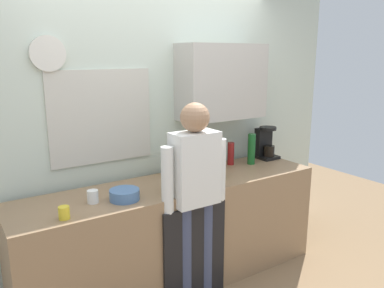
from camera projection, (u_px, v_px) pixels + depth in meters
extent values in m
cube|color=#937251|center=(175.00, 233.00, 3.29)|extent=(2.64, 0.64, 0.90)
cube|color=black|center=(195.00, 255.00, 3.02)|extent=(0.56, 0.02, 0.81)
cube|color=silver|center=(150.00, 128.00, 3.45)|extent=(4.24, 0.10, 2.60)
cube|color=beige|center=(102.00, 117.00, 3.12)|extent=(0.86, 0.02, 0.76)
cube|color=#8CA5C6|center=(101.00, 117.00, 3.13)|extent=(0.80, 0.02, 0.70)
cube|color=#B7B2A8|center=(222.00, 82.00, 3.54)|extent=(0.84, 0.32, 0.68)
cylinder|color=silver|center=(48.00, 54.00, 2.80)|extent=(0.26, 0.03, 0.26)
cube|color=black|center=(267.00, 157.00, 3.96)|extent=(0.20, 0.20, 0.03)
cube|color=black|center=(263.00, 141.00, 3.97)|extent=(0.18, 0.08, 0.28)
cylinder|color=black|center=(269.00, 151.00, 3.92)|extent=(0.11, 0.11, 0.11)
cylinder|color=black|center=(268.00, 128.00, 3.89)|extent=(0.17, 0.17, 0.03)
cylinder|color=maroon|center=(231.00, 154.00, 3.72)|extent=(0.06, 0.06, 0.22)
cylinder|color=olive|center=(194.00, 160.00, 3.43)|extent=(0.06, 0.06, 0.25)
cylinder|color=#195923|center=(251.00, 149.00, 3.73)|extent=(0.07, 0.07, 0.30)
cylinder|color=white|center=(93.00, 197.00, 2.76)|extent=(0.08, 0.08, 0.09)
cylinder|color=yellow|center=(64.00, 213.00, 2.49)|extent=(0.07, 0.07, 0.08)
cylinder|color=#B26647|center=(186.00, 167.00, 3.50)|extent=(0.08, 0.08, 0.09)
cylinder|color=#4C72A5|center=(125.00, 195.00, 2.82)|extent=(0.22, 0.22, 0.08)
cylinder|color=#9E5638|center=(179.00, 183.00, 3.05)|extent=(0.10, 0.10, 0.09)
sphere|color=#2D7233|center=(179.00, 170.00, 3.03)|extent=(0.15, 0.15, 0.15)
cylinder|color=green|center=(222.00, 169.00, 3.34)|extent=(0.06, 0.06, 0.15)
cone|color=white|center=(222.00, 159.00, 3.32)|extent=(0.02, 0.02, 0.03)
cylinder|color=silver|center=(175.00, 167.00, 3.35)|extent=(0.14, 0.14, 0.17)
cylinder|color=#3F4766|center=(184.00, 255.00, 3.01)|extent=(0.12, 0.12, 0.82)
cylinder|color=#3F4766|center=(205.00, 248.00, 3.11)|extent=(0.12, 0.12, 0.82)
cube|color=white|center=(195.00, 168.00, 2.90)|extent=(0.36, 0.20, 0.56)
sphere|color=#A57A59|center=(195.00, 117.00, 2.81)|extent=(0.22, 0.22, 0.22)
cylinder|color=white|center=(167.00, 180.00, 2.79)|extent=(0.09, 0.09, 0.50)
cylinder|color=white|center=(220.00, 170.00, 3.04)|extent=(0.09, 0.09, 0.50)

